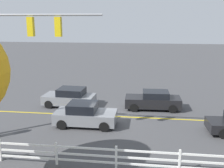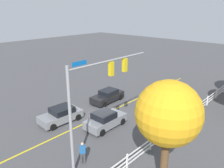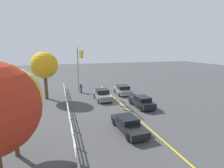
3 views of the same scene
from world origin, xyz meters
TOP-DOWN VIEW (x-y plane):
  - ground_plane at (0.00, 0.00)m, footprint 120.00×120.00m
  - lane_center_stripe at (-4.00, 0.00)m, footprint 28.00×0.16m
  - signal_assembly at (4.78, 4.61)m, footprint 7.61×0.38m
  - car_0 at (-3.41, -2.06)m, footprint 4.29×1.94m
  - car_2 at (1.10, 1.91)m, footprint 4.01×1.97m
  - car_3 at (3.23, -1.97)m, footprint 4.17×2.20m
  - white_rail_fence at (-3.00, 7.01)m, footprint 26.10×0.10m

SIDE VIEW (x-z plane):
  - ground_plane at x=0.00m, z-range 0.00..0.00m
  - lane_center_stripe at x=-4.00m, z-range 0.00..0.01m
  - white_rail_fence at x=-3.00m, z-range 0.03..1.18m
  - car_0 at x=-3.41m, z-range -0.02..1.42m
  - car_3 at x=3.23m, z-range -0.02..1.46m
  - car_2 at x=1.10m, z-range -0.04..1.49m
  - signal_assembly at x=4.78m, z-range 1.52..9.00m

